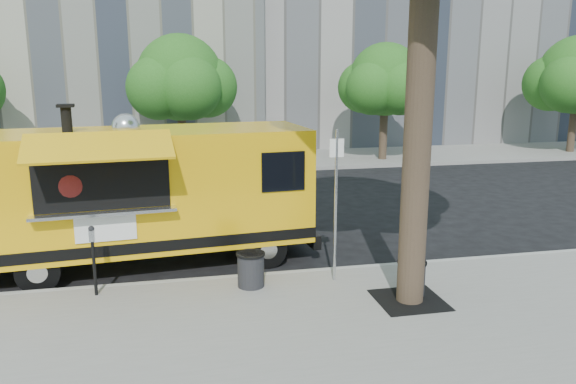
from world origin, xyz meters
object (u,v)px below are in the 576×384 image
parking_meter (93,252)px  food_truck (149,191)px  far_tree_c (385,80)px  trash_bin_left (411,277)px  trash_bin_right (251,269)px  sign_post (336,197)px  far_tree_b (180,78)px

parking_meter → food_truck: bearing=63.2°
far_tree_c → trash_bin_left: 16.18m
food_truck → far_tree_c: bearing=44.4°
trash_bin_right → sign_post: bearing=-1.0°
trash_bin_left → trash_bin_right: 3.03m
far_tree_b → far_tree_c: bearing=-1.9°
food_truck → trash_bin_right: 3.06m
trash_bin_left → trash_bin_right: bearing=160.1°
trash_bin_left → far_tree_c: bearing=70.6°
trash_bin_left → parking_meter: bearing=168.1°
far_tree_b → trash_bin_right: size_ratio=8.19×
far_tree_c → food_truck: size_ratio=0.71×
far_tree_c → trash_bin_right: 16.43m
far_tree_c → trash_bin_left: far_tree_c is taller
far_tree_c → trash_bin_right: (-8.12, -13.92, -3.21)m
food_truck → sign_post: bearing=-36.0°
parking_meter → food_truck: food_truck is taller
far_tree_c → parking_meter: (-11.00, -13.75, -2.74)m
trash_bin_right → parking_meter: bearing=176.6°
trash_bin_left → sign_post: bearing=139.7°
food_truck → trash_bin_left: size_ratio=11.22×
far_tree_c → food_truck: (-10.03, -11.83, -2.05)m
far_tree_c → sign_post: bearing=-114.8°
far_tree_c → sign_post: 15.48m
sign_post → food_truck: (-3.58, 2.12, -0.19)m
far_tree_b → parking_meter: 14.48m
far_tree_c → sign_post: (-6.45, -13.95, -1.87)m
parking_meter → food_truck: (0.97, 1.92, 0.68)m
sign_post → parking_meter: bearing=177.5°
far_tree_b → parking_meter: (-2.00, -14.05, -2.85)m
far_tree_c → trash_bin_right: far_tree_c is taller
far_tree_c → trash_bin_left: bearing=-109.4°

